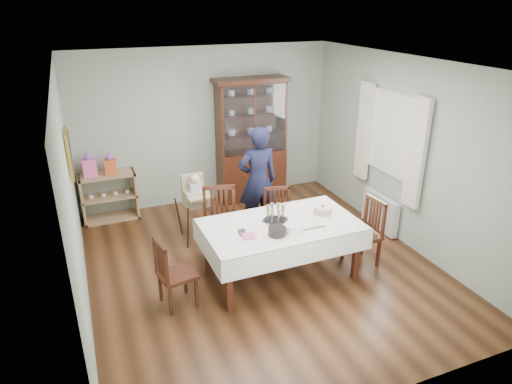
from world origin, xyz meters
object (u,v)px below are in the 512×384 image
chair_far_right (279,231)px  high_chair (197,213)px  chair_end_left (176,285)px  birthday_cake (323,210)px  chair_end_right (362,245)px  gift_bag_orange (110,165)px  chair_far_left (221,240)px  woman (258,181)px  dining_table (280,249)px  china_cabinet (251,138)px  gift_bag_pink (89,166)px  sideboard (109,197)px  champagne_tray (275,216)px

chair_far_right → high_chair: high_chair is taller
chair_end_left → birthday_cake: bearing=-95.3°
chair_end_left → birthday_cake: size_ratio=3.19×
chair_far_right → chair_end_right: 1.20m
chair_end_right → gift_bag_orange: size_ratio=2.74×
chair_far_left → woman: bearing=50.9°
dining_table → high_chair: size_ratio=1.95×
chair_far_left → chair_far_right: (0.88, 0.01, -0.04)m
chair_far_right → gift_bag_orange: (-2.10, 1.90, 0.68)m
high_chair → gift_bag_orange: (-1.08, 1.14, 0.55)m
chair_far_left → high_chair: chair_far_left is taller
china_cabinet → chair_end_left: china_cabinet is taller
gift_bag_pink → sideboard: bearing=4.8°
sideboard → gift_bag_orange: size_ratio=2.64×
chair_far_left → chair_end_right: (1.77, -0.80, -0.03)m
gift_bag_pink → chair_end_right: bearing=-39.3°
chair_end_right → gift_bag_orange: (-2.99, 2.71, 0.67)m
china_cabinet → chair_end_left: bearing=-126.9°
high_chair → gift_bag_pink: 1.90m
chair_end_left → champagne_tray: champagne_tray is taller
gift_bag_orange → high_chair: bearing=-46.5°
dining_table → gift_bag_orange: 3.20m
china_cabinet → chair_far_left: (-1.20, -1.91, -0.81)m
chair_end_right → high_chair: size_ratio=0.90×
chair_far_left → chair_end_right: size_ratio=1.12×
chair_end_left → high_chair: 1.68m
gift_bag_orange → chair_far_left: bearing=-57.4°
chair_far_left → champagne_tray: (0.56, -0.55, 0.51)m
chair_end_left → woman: bearing=-59.1°
woman → gift_bag_orange: size_ratio=4.98×
china_cabinet → gift_bag_pink: china_cabinet is taller
sideboard → chair_end_right: (3.07, -2.73, -0.12)m
dining_table → chair_end_left: size_ratio=2.28×
woman → high_chair: (-0.94, 0.15, -0.45)m
chair_far_left → chair_far_right: size_ratio=1.16×
china_cabinet → high_chair: 1.90m
chair_end_right → champagne_tray: 1.35m
chair_end_left → chair_far_right: bearing=-75.3°
chair_far_left → woman: woman is taller
sideboard → chair_end_right: chair_end_right is taller
dining_table → chair_far_right: bearing=66.8°
chair_end_left → champagne_tray: (1.37, 0.22, 0.56)m
chair_far_right → high_chair: size_ratio=0.87×
chair_end_right → high_chair: (-1.91, 1.57, 0.13)m
chair_far_left → chair_end_left: (-0.81, -0.77, -0.05)m
dining_table → china_cabinet: bearing=76.8°
high_chair → gift_bag_pink: size_ratio=2.69×
chair_far_left → high_chair: (-0.14, 0.77, 0.09)m
woman → birthday_cake: size_ratio=6.12×
champagne_tray → gift_bag_pink: size_ratio=0.89×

